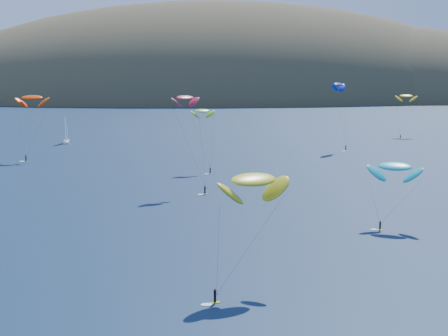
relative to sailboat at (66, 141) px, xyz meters
name	(u,v)px	position (x,y,z in m)	size (l,w,h in m)	color
island	(239,108)	(104.87, 361.02, -11.71)	(730.00, 300.00, 210.00)	#3D3526
sailboat	(66,141)	(0.00, 0.00, 0.00)	(9.81, 8.44, 12.00)	silver
kitesurfer_1	(32,98)	(-3.16, -41.80, 19.66)	(10.94, 10.23, 23.64)	yellow
kitesurfer_2	(254,180)	(56.97, -169.54, 14.26)	(12.86, 13.15, 18.31)	yellow
kitesurfer_3	(203,111)	(53.27, -69.06, 16.85)	(7.78, 11.16, 19.87)	yellow
kitesurfer_4	(339,84)	(105.66, -25.57, 23.37)	(9.04, 10.77, 26.97)	yellow
kitesurfer_5	(395,166)	(88.63, -138.28, 10.76)	(11.18, 8.95, 14.57)	yellow
kitesurfer_9	(185,98)	(47.89, -99.61, 22.34)	(9.48, 10.56, 25.52)	yellow
kitesurfer_11	(406,96)	(147.41, 16.98, 16.92)	(11.54, 15.11, 20.40)	yellow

